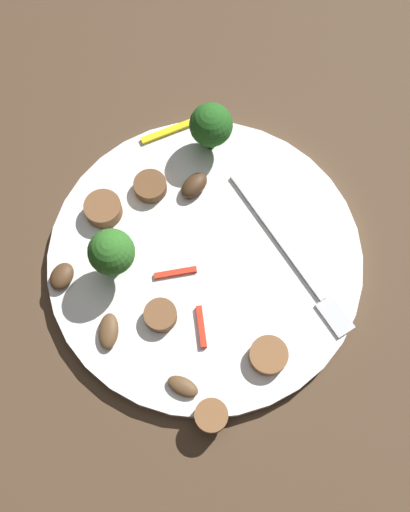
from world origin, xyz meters
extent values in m
plane|color=#4C3826|center=(0.00, 0.00, 0.00)|extent=(1.40, 1.40, 0.00)
cylinder|color=white|center=(0.00, 0.00, 0.01)|extent=(0.29, 0.29, 0.01)
cube|color=silver|center=(0.04, 0.05, 0.02)|extent=(0.14, 0.06, 0.00)
cube|color=silver|center=(0.13, 0.02, 0.01)|extent=(0.04, 0.03, 0.00)
cylinder|color=#347525|center=(-0.06, -0.05, 0.03)|extent=(0.01, 0.01, 0.03)
sphere|color=#2D6B23|center=(-0.06, -0.05, 0.05)|extent=(0.04, 0.04, 0.04)
cylinder|color=#296420|center=(-0.06, 0.10, 0.02)|extent=(0.01, 0.01, 0.02)
sphere|color=#235B1E|center=(-0.06, 0.10, 0.05)|extent=(0.04, 0.04, 0.04)
cylinder|color=brown|center=(-0.08, 0.03, 0.02)|extent=(0.04, 0.04, 0.01)
cylinder|color=brown|center=(0.00, -0.07, 0.02)|extent=(0.03, 0.03, 0.01)
cylinder|color=brown|center=(0.08, -0.11, 0.02)|extent=(0.03, 0.03, 0.01)
cylinder|color=brown|center=(-0.10, -0.02, 0.02)|extent=(0.04, 0.04, 0.02)
cylinder|color=brown|center=(0.10, -0.05, 0.02)|extent=(0.04, 0.04, 0.01)
ellipsoid|color=brown|center=(-0.03, -0.10, 0.02)|extent=(0.03, 0.04, 0.01)
ellipsoid|color=#4C331E|center=(-0.09, -0.09, 0.02)|extent=(0.02, 0.03, 0.01)
ellipsoid|color=#422B19|center=(-0.05, 0.05, 0.02)|extent=(0.02, 0.03, 0.01)
ellipsoid|color=brown|center=(0.05, -0.11, 0.02)|extent=(0.03, 0.02, 0.01)
cube|color=red|center=(-0.01, -0.03, 0.02)|extent=(0.03, 0.03, 0.00)
cube|color=yellow|center=(-0.10, 0.09, 0.02)|extent=(0.04, 0.05, 0.00)
cube|color=red|center=(0.03, -0.06, 0.02)|extent=(0.03, 0.03, 0.00)
camera|label=1|loc=(0.11, -0.16, 0.54)|focal=43.47mm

